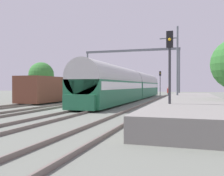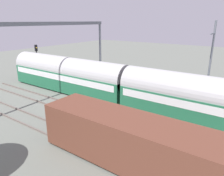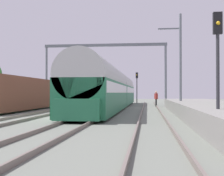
{
  "view_description": "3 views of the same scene",
  "coord_description": "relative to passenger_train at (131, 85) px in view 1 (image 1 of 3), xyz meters",
  "views": [
    {
      "loc": [
        9.4,
        -19.85,
        1.89
      ],
      "look_at": [
        1.91,
        4.05,
        1.66
      ],
      "focal_mm": 40.21,
      "sensor_mm": 36.0,
      "label": 1
    },
    {
      "loc": [
        -14.93,
        2.68,
        7.98
      ],
      "look_at": [
        0.85,
        13.72,
        1.85
      ],
      "focal_mm": 34.09,
      "sensor_mm": 36.0,
      "label": 2
    },
    {
      "loc": [
        5.45,
        -18.92,
        1.57
      ],
      "look_at": [
        0.95,
        20.34,
        2.17
      ],
      "focal_mm": 49.82,
      "sensor_mm": 36.0,
      "label": 3
    }
  ],
  "objects": [
    {
      "name": "railway_signal_far",
      "position": [
        1.92,
        16.29,
        1.06
      ],
      "size": [
        0.36,
        0.3,
        4.7
      ],
      "color": "#2D2D33",
      "rests_on": "ground"
    },
    {
      "name": "person_crossing",
      "position": [
        4.5,
        3.69,
        -0.94
      ],
      "size": [
        0.4,
        0.47,
        1.73
      ],
      "rotation": [
        0.0,
        0.0,
        2.05
      ],
      "color": "black",
      "rests_on": "ground"
    },
    {
      "name": "track_far_east",
      "position": [
        3.81,
        -12.69,
        -1.89
      ],
      "size": [
        1.52,
        60.0,
        0.16
      ],
      "color": "#6E615A",
      "rests_on": "ground"
    },
    {
      "name": "catenary_pole_east_mid",
      "position": [
        6.16,
        -5.99,
        2.18
      ],
      "size": [
        1.9,
        0.2,
        8.0
      ],
      "color": "slate",
      "rests_on": "ground"
    },
    {
      "name": "tree_west_background",
      "position": [
        -14.99,
        1.84,
        1.64
      ],
      "size": [
        3.93,
        3.93,
        5.59
      ],
      "color": "#4C3826",
      "rests_on": "ground"
    },
    {
      "name": "railway_signal_near",
      "position": [
        6.4,
        -18.53,
        1.16
      ],
      "size": [
        0.36,
        0.3,
        4.87
      ],
      "color": "#2D2D33",
      "rests_on": "ground"
    },
    {
      "name": "track_far_west",
      "position": [
        -7.62,
        -12.69,
        -1.89
      ],
      "size": [
        1.52,
        60.0,
        0.16
      ],
      "color": "#6E615A",
      "rests_on": "ground"
    },
    {
      "name": "passenger_train",
      "position": [
        0.0,
        0.0,
        0.0
      ],
      "size": [
        2.93,
        32.85,
        3.82
      ],
      "color": "#236B47",
      "rests_on": "ground"
    },
    {
      "name": "catenary_gantry",
      "position": [
        -1.91,
        7.78,
        3.89
      ],
      "size": [
        15.83,
        0.28,
        7.86
      ],
      "color": "slate",
      "rests_on": "ground"
    },
    {
      "name": "track_west",
      "position": [
        -3.81,
        -12.69,
        -1.89
      ],
      "size": [
        1.52,
        60.0,
        0.16
      ],
      "color": "#6E615A",
      "rests_on": "ground"
    },
    {
      "name": "track_east",
      "position": [
        0.0,
        -12.69,
        -1.89
      ],
      "size": [
        1.52,
        60.0,
        0.16
      ],
      "color": "#6E615A",
      "rests_on": "ground"
    },
    {
      "name": "freight_car",
      "position": [
        -7.62,
        -5.78,
        -0.5
      ],
      "size": [
        2.8,
        13.0,
        2.7
      ],
      "color": "brown",
      "rests_on": "ground"
    },
    {
      "name": "platform",
      "position": [
        7.63,
        -10.69,
        -1.52
      ],
      "size": [
        4.4,
        28.0,
        0.9
      ],
      "color": "gray",
      "rests_on": "ground"
    },
    {
      "name": "ground",
      "position": [
        -1.91,
        -12.69,
        -1.97
      ],
      "size": [
        120.0,
        120.0,
        0.0
      ],
      "primitive_type": "plane",
      "color": "slate"
    }
  ]
}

